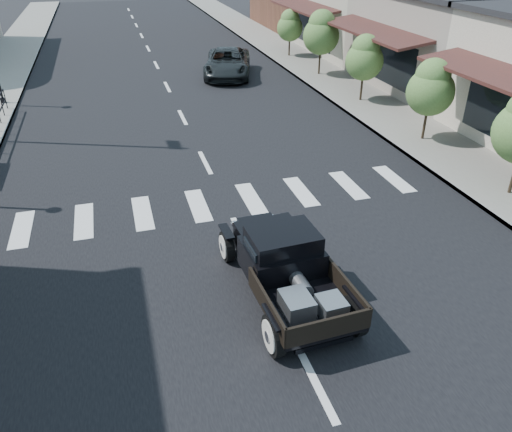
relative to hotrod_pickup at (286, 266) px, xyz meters
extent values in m
plane|color=black|center=(-0.29, 0.56, -0.77)|extent=(120.00, 120.00, 0.00)
cube|color=black|center=(-0.29, 15.56, -0.76)|extent=(14.00, 80.00, 0.02)
cube|color=gray|center=(8.21, 15.56, -0.70)|extent=(3.00, 80.00, 0.15)
cube|color=gray|center=(14.71, 13.56, 1.48)|extent=(10.00, 9.00, 4.50)
cube|color=#B3AB97|center=(14.71, 22.56, 1.48)|extent=(10.00, 9.00, 4.50)
imported|color=black|center=(3.23, 18.88, -0.06)|extent=(3.68, 5.56, 1.42)
camera|label=1|loc=(-3.04, -8.18, 6.22)|focal=35.00mm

